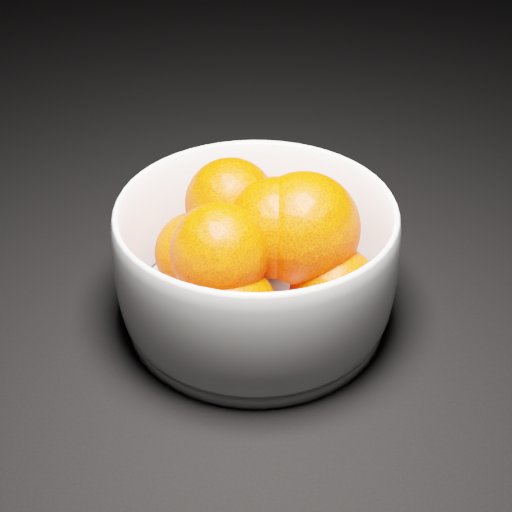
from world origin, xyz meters
name	(u,v)px	position (x,y,z in m)	size (l,w,h in m)	color
ground	(271,210)	(0.00, 0.00, 0.00)	(3.00, 3.00, 0.00)	black
bowl	(256,262)	(-0.06, -0.14, 0.05)	(0.21, 0.21, 0.10)	white
orange_pile	(261,247)	(-0.06, -0.15, 0.07)	(0.15, 0.15, 0.12)	#F33200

